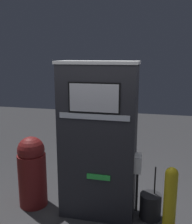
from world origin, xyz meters
TOP-DOWN VIEW (x-y plane):
  - ground_plane at (0.00, 0.00)m, footprint 14.00×14.00m
  - gas_pump at (0.00, 0.22)m, footprint 1.13×0.48m
  - safety_bollard at (0.96, -0.21)m, footprint 0.15×0.15m
  - trash_bin at (-1.00, 0.22)m, footprint 0.42×0.42m
  - squeegee_bucket at (0.74, 0.27)m, footprint 0.30×0.30m

SIDE VIEW (x-z plane):
  - ground_plane at x=0.00m, z-range 0.00..0.00m
  - squeegee_bucket at x=0.74m, z-range -0.22..0.57m
  - safety_bollard at x=0.96m, z-range 0.03..1.02m
  - trash_bin at x=-1.00m, z-range 0.01..1.08m
  - gas_pump at x=0.00m, z-range 0.00..2.17m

